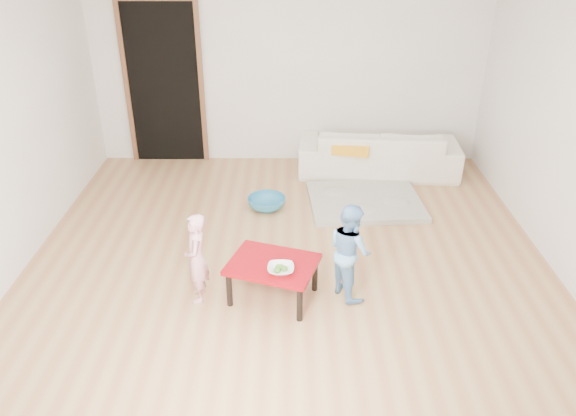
{
  "coord_description": "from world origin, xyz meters",
  "views": [
    {
      "loc": [
        0.02,
        -4.62,
        2.98
      ],
      "look_at": [
        0.0,
        -0.2,
        0.65
      ],
      "focal_mm": 35.0,
      "sensor_mm": 36.0,
      "label": 1
    }
  ],
  "objects_px": {
    "sofa": "(378,151)",
    "basin": "(267,203)",
    "red_table": "(273,280)",
    "child_pink": "(196,258)",
    "bowl": "(281,269)",
    "child_blue": "(350,251)"
  },
  "relations": [
    {
      "from": "child_pink",
      "to": "sofa",
      "type": "bearing_deg",
      "value": 138.9
    },
    {
      "from": "sofa",
      "to": "red_table",
      "type": "relative_size",
      "value": 2.76
    },
    {
      "from": "bowl",
      "to": "child_blue",
      "type": "height_order",
      "value": "child_blue"
    },
    {
      "from": "sofa",
      "to": "bowl",
      "type": "bearing_deg",
      "value": 70.78
    },
    {
      "from": "sofa",
      "to": "basin",
      "type": "relative_size",
      "value": 4.65
    },
    {
      "from": "sofa",
      "to": "bowl",
      "type": "xyz_separation_m",
      "value": [
        -1.2,
        -2.84,
        0.1
      ]
    },
    {
      "from": "red_table",
      "to": "basin",
      "type": "relative_size",
      "value": 1.68
    },
    {
      "from": "sofa",
      "to": "child_pink",
      "type": "height_order",
      "value": "child_pink"
    },
    {
      "from": "bowl",
      "to": "child_pink",
      "type": "height_order",
      "value": "child_pink"
    },
    {
      "from": "bowl",
      "to": "child_blue",
      "type": "bearing_deg",
      "value": 20.42
    },
    {
      "from": "bowl",
      "to": "basin",
      "type": "distance_m",
      "value": 1.85
    },
    {
      "from": "child_pink",
      "to": "basin",
      "type": "height_order",
      "value": "child_pink"
    },
    {
      "from": "bowl",
      "to": "child_pink",
      "type": "relative_size",
      "value": 0.27
    },
    {
      "from": "child_blue",
      "to": "child_pink",
      "type": "bearing_deg",
      "value": 66.61
    },
    {
      "from": "bowl",
      "to": "child_pink",
      "type": "distance_m",
      "value": 0.72
    },
    {
      "from": "basin",
      "to": "sofa",
      "type": "bearing_deg",
      "value": 36.36
    },
    {
      "from": "sofa",
      "to": "basin",
      "type": "bearing_deg",
      "value": 40.08
    },
    {
      "from": "child_pink",
      "to": "basin",
      "type": "bearing_deg",
      "value": 156.95
    },
    {
      "from": "child_pink",
      "to": "child_blue",
      "type": "relative_size",
      "value": 0.94
    },
    {
      "from": "child_pink",
      "to": "child_blue",
      "type": "xyz_separation_m",
      "value": [
        1.3,
        0.09,
        0.03
      ]
    },
    {
      "from": "red_table",
      "to": "basin",
      "type": "xyz_separation_m",
      "value": [
        -0.12,
        1.67,
        -0.11
      ]
    },
    {
      "from": "child_pink",
      "to": "red_table",
      "type": "bearing_deg",
      "value": 85.25
    }
  ]
}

